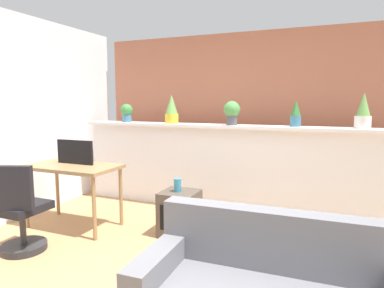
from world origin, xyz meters
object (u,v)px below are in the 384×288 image
object	(u,v)px
office_chair	(19,215)
vase_on_shelf	(178,185)
potted_plant_4	(363,112)
side_cube_shelf	(179,213)
potted_plant_0	(127,112)
potted_plant_3	(296,114)
desk	(73,172)
potted_plant_2	(232,111)
potted_plant_1	(172,110)
tv_monitor	(75,152)

from	to	relation	value
office_chair	vase_on_shelf	bearing A→B (deg)	39.44
potted_plant_4	side_cube_shelf	size ratio (longest dim) A/B	0.83
potted_plant_0	potted_plant_4	size ratio (longest dim) A/B	0.66
potted_plant_4	vase_on_shelf	xyz separation A→B (m)	(-1.89, -1.01, -0.81)
potted_plant_3	potted_plant_4	size ratio (longest dim) A/B	0.78
desk	office_chair	bearing A→B (deg)	-88.81
potted_plant_2	potted_plant_1	bearing A→B (deg)	179.16
side_cube_shelf	potted_plant_1	bearing A→B (deg)	119.99
potted_plant_1	potted_plant_2	size ratio (longest dim) A/B	1.28
potted_plant_1	side_cube_shelf	bearing A→B (deg)	-60.01
potted_plant_0	potted_plant_1	xyz separation A→B (m)	(0.77, -0.04, 0.04)
tv_monitor	office_chair	distance (m)	1.01
potted_plant_1	potted_plant_4	distance (m)	2.43
tv_monitor	office_chair	world-z (taller)	tv_monitor
potted_plant_0	side_cube_shelf	bearing A→B (deg)	-37.08
potted_plant_2	side_cube_shelf	distance (m)	1.51
tv_monitor	potted_plant_1	bearing A→B (deg)	56.30
desk	potted_plant_1	bearing A→B (deg)	58.94
potted_plant_3	tv_monitor	size ratio (longest dim) A/B	0.64
potted_plant_3	tv_monitor	distance (m)	2.74
potted_plant_0	potted_plant_2	bearing A→B (deg)	-1.85
potted_plant_4	desk	world-z (taller)	potted_plant_4
potted_plant_2	office_chair	world-z (taller)	potted_plant_2
potted_plant_3	office_chair	world-z (taller)	potted_plant_3
potted_plant_3	desk	xyz separation A→B (m)	(-2.41, -1.27, -0.68)
potted_plant_3	vase_on_shelf	distance (m)	1.72
potted_plant_0	tv_monitor	bearing A→B (deg)	-88.91
potted_plant_3	desk	size ratio (longest dim) A/B	0.30
office_chair	vase_on_shelf	size ratio (longest dim) A/B	6.16
vase_on_shelf	potted_plant_4	bearing A→B (deg)	28.05
potted_plant_3	side_cube_shelf	xyz separation A→B (m)	(-1.12, -1.03, -1.10)
side_cube_shelf	vase_on_shelf	xyz separation A→B (m)	(-0.02, -0.00, 0.32)
potted_plant_3	office_chair	xyz separation A→B (m)	(-2.39, -2.06, -0.96)
desk	tv_monitor	world-z (taller)	tv_monitor
vase_on_shelf	office_chair	bearing A→B (deg)	-140.56
desk	tv_monitor	bearing A→B (deg)	107.20
potted_plant_4	side_cube_shelf	bearing A→B (deg)	-151.74
potted_plant_4	vase_on_shelf	bearing A→B (deg)	-151.95
potted_plant_2	potted_plant_3	bearing A→B (deg)	5.18
tv_monitor	side_cube_shelf	size ratio (longest dim) A/B	1.02
potted_plant_4	vase_on_shelf	world-z (taller)	potted_plant_4
potted_plant_3	office_chair	bearing A→B (deg)	-139.32
potted_plant_3	tv_monitor	xyz separation A→B (m)	(-2.43, -1.19, -0.45)
potted_plant_0	potted_plant_1	bearing A→B (deg)	-2.99
potted_plant_0	desk	world-z (taller)	potted_plant_0
potted_plant_2	vase_on_shelf	distance (m)	1.29
tv_monitor	vase_on_shelf	distance (m)	1.34
potted_plant_4	vase_on_shelf	size ratio (longest dim) A/B	2.81
potted_plant_4	desk	bearing A→B (deg)	-158.44
potted_plant_1	desk	world-z (taller)	potted_plant_1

